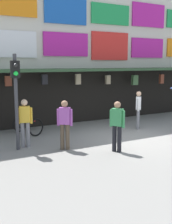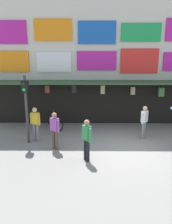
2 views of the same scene
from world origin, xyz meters
The scene contains 8 objects.
ground_plane centered at (0.00, 0.00, 0.00)m, with size 80.00×80.00×0.00m, color gray.
shopfront centered at (0.00, 4.57, 3.96)m, with size 18.00×2.60×8.00m.
traffic_light_near centered at (-4.56, 0.79, 2.14)m, with size 0.30×0.34×3.20m.
bicycle_parked centered at (-3.58, 2.79, 0.39)m, with size 1.05×1.33×1.05m.
pedestrian_in_white centered at (-3.16, 0.03, 0.95)m, with size 0.44×0.39×1.68m.
pedestrian_in_red centered at (-4.24, 0.98, 0.95)m, with size 0.51×0.31×1.68m.
pedestrian_in_yellow centered at (1.06, 1.37, 0.95)m, with size 0.40×0.43×1.68m.
pedestrian_in_black centered at (-1.76, -1.01, 0.95)m, with size 0.38×0.46×1.68m.
Camera 2 is at (-1.70, -8.85, 3.99)m, focal length 34.63 mm.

